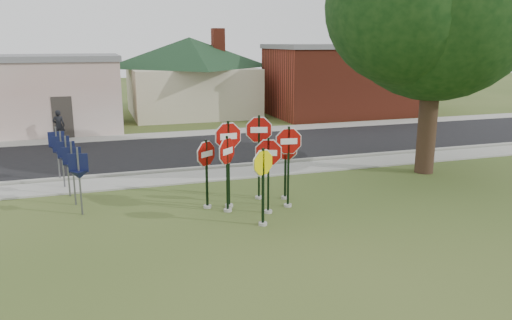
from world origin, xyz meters
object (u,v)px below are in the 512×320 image
object	(u,v)px
stop_sign_yellow	(263,178)
stop_sign_left	(227,163)
stop_sign_center	(268,165)
pedestrian	(59,126)

from	to	relation	value
stop_sign_yellow	stop_sign_left	world-z (taller)	stop_sign_left
stop_sign_center	stop_sign_yellow	size ratio (longest dim) A/B	1.04
stop_sign_yellow	pedestrian	size ratio (longest dim) A/B	1.44
stop_sign_yellow	stop_sign_left	size ratio (longest dim) A/B	0.95
stop_sign_yellow	stop_sign_left	distance (m)	1.55
stop_sign_center	stop_sign_yellow	world-z (taller)	stop_sign_center
stop_sign_left	pedestrian	size ratio (longest dim) A/B	1.52
stop_sign_yellow	pedestrian	bearing A→B (deg)	112.67
stop_sign_left	pedestrian	bearing A→B (deg)	112.55
pedestrian	stop_sign_yellow	bearing A→B (deg)	116.75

